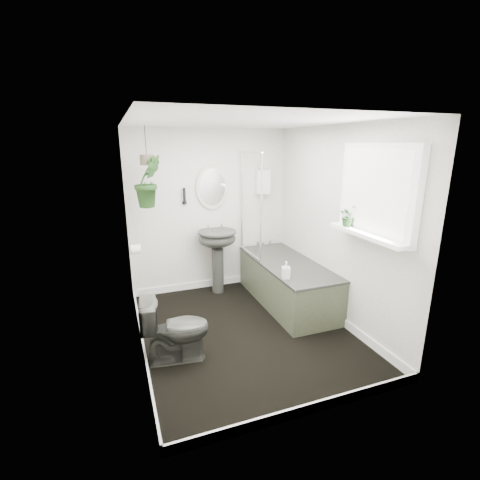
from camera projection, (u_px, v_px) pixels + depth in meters
name	position (u px, v px, depth m)	size (l,w,h in m)	color
floor	(244.00, 331.00, 4.04)	(2.30, 2.80, 0.02)	black
ceiling	(245.00, 121.00, 3.41)	(2.30, 2.80, 0.02)	white
wall_back	(210.00, 211.00, 5.00)	(2.30, 0.02, 2.30)	silver
wall_front	(316.00, 282.00, 2.45)	(2.30, 0.02, 2.30)	silver
wall_left	(132.00, 245.00, 3.34)	(0.02, 2.80, 2.30)	silver
wall_right	(336.00, 226.00, 4.11)	(0.02, 2.80, 2.30)	silver
skirting	(244.00, 326.00, 4.02)	(2.30, 2.80, 0.10)	white
bathtub	(287.00, 282.00, 4.67)	(0.72, 1.72, 0.58)	#2B2C28
bath_screen	(251.00, 205.00, 4.74)	(0.04, 0.72, 1.40)	silver
shower_box	(263.00, 182.00, 5.10)	(0.20, 0.10, 0.35)	white
oval_mirror	(212.00, 187.00, 4.88)	(0.46, 0.03, 0.62)	beige
wall_sconce	(184.00, 196.00, 4.76)	(0.04, 0.04, 0.22)	black
toilet_roll_holder	(136.00, 249.00, 4.06)	(0.11, 0.11, 0.11)	white
window_recess	(377.00, 191.00, 3.32)	(0.08, 1.00, 0.90)	white
window_sill	(367.00, 235.00, 3.41)	(0.18, 1.00, 0.04)	white
window_blinds	(374.00, 192.00, 3.31)	(0.01, 0.86, 0.76)	white
toilet	(176.00, 329.00, 3.42)	(0.37, 0.65, 0.67)	#2B2C28
pedestal_sink	(218.00, 262.00, 4.97)	(0.54, 0.46, 0.92)	#2B2C28
sill_plant	(349.00, 216.00, 3.65)	(0.20, 0.18, 0.22)	black
hanging_plant	(148.00, 181.00, 4.16)	(0.34, 0.28, 0.62)	black
soap_bottle	(286.00, 270.00, 4.01)	(0.09, 0.09, 0.20)	black
hanging_pot	(147.00, 160.00, 4.09)	(0.16, 0.16, 0.12)	brown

